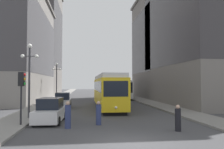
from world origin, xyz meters
TOP-DOWN VIEW (x-y plane):
  - ground_plane at (0.00, 0.00)m, footprint 200.00×200.00m
  - sidewalk_left at (-7.46, 40.00)m, footprint 2.80×120.00m
  - sidewalk_right at (7.46, 40.00)m, footprint 2.80×120.00m
  - streetcar at (0.58, 15.91)m, footprint 2.68×14.40m
  - transit_bus at (4.48, 31.83)m, footprint 2.80×12.78m
  - parked_car_left_near at (-4.76, 6.57)m, footprint 2.07×4.49m
  - parked_car_left_mid at (-4.76, 16.25)m, footprint 1.98×4.31m
  - pedestrian_crossing_near at (-3.28, 4.08)m, footprint 0.39×0.39m
  - pedestrian_crossing_far at (-1.21, 5.07)m, footprint 0.37×0.37m
  - pedestrian_on_sidewalk at (3.48, 2.40)m, footprint 0.36×0.36m
  - traffic_light_near_left at (-6.44, 4.98)m, footprint 0.47×0.36m
  - lamp_post_left_near at (-6.66, 8.01)m, footprint 1.41×0.36m
  - lamp_post_left_far at (-6.66, 25.95)m, footprint 1.41×0.36m
  - building_left_corner at (-16.11, 47.49)m, footprint 15.11×19.22m
  - building_right_corner at (15.14, 19.12)m, footprint 13.16×20.16m
  - building_right_midblock at (15.73, 32.80)m, footprint 14.34×14.98m

SIDE VIEW (x-z plane):
  - ground_plane at x=0.00m, z-range 0.00..0.00m
  - sidewalk_left at x=-7.46m, z-range 0.00..0.15m
  - sidewalk_right at x=7.46m, z-range 0.00..0.15m
  - pedestrian_on_sidewalk at x=3.48m, z-range -0.06..1.55m
  - pedestrian_crossing_far at x=-1.21m, z-range -0.06..1.61m
  - pedestrian_crossing_near at x=-3.28m, z-range -0.06..1.70m
  - parked_car_left_mid at x=-4.76m, z-range -0.07..1.75m
  - parked_car_left_near at x=-4.76m, z-range -0.07..1.75m
  - transit_bus at x=4.48m, z-range 0.22..3.67m
  - streetcar at x=0.58m, z-range 0.16..4.05m
  - traffic_light_near_left at x=-6.44m, z-range 1.10..4.64m
  - lamp_post_left_near at x=-6.66m, z-range 1.05..7.06m
  - lamp_post_left_far at x=-6.66m, z-range 1.06..7.13m
  - building_right_midblock at x=15.73m, z-range 0.29..20.86m
  - building_right_corner at x=15.14m, z-range 0.31..22.01m
  - building_left_corner at x=-16.11m, z-range 0.43..28.51m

